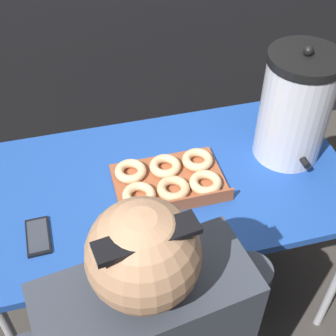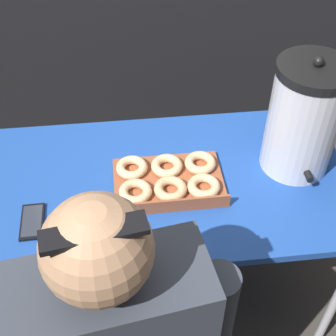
% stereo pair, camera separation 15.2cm
% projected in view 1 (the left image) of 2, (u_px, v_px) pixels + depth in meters
% --- Properties ---
extents(ground_plane, '(12.00, 12.00, 0.00)m').
position_uv_depth(ground_plane, '(168.00, 292.00, 2.05)').
color(ground_plane, '#3D3833').
extents(folding_table, '(1.23, 0.68, 0.70)m').
position_uv_depth(folding_table, '(168.00, 191.00, 1.60)').
color(folding_table, '#1E479E').
rests_on(folding_table, ground).
extents(donut_box, '(0.37, 0.26, 0.05)m').
position_uv_depth(donut_box, '(169.00, 180.00, 1.53)').
color(donut_box, brown).
rests_on(donut_box, folding_table).
extents(coffee_urn, '(0.24, 0.27, 0.42)m').
position_uv_depth(coffee_urn, '(295.00, 107.00, 1.53)').
color(coffee_urn, silver).
rests_on(coffee_urn, folding_table).
extents(cell_phone, '(0.07, 0.14, 0.01)m').
position_uv_depth(cell_phone, '(38.00, 236.00, 1.39)').
color(cell_phone, black).
rests_on(cell_phone, folding_table).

